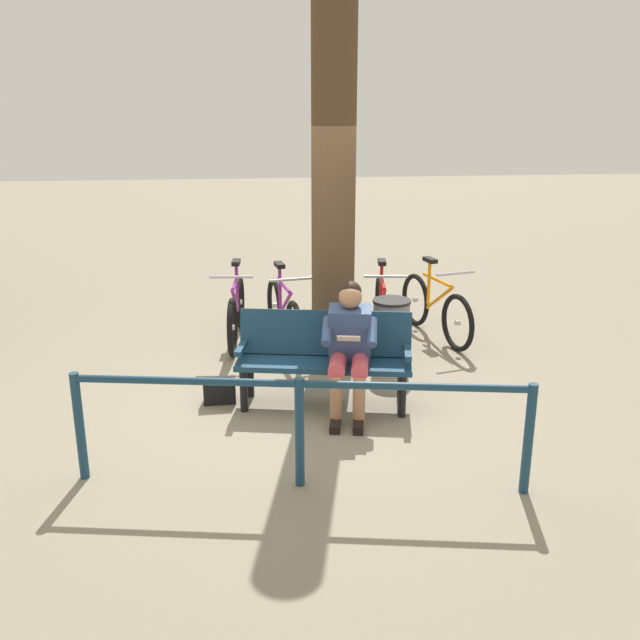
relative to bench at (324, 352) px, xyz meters
name	(u,v)px	position (x,y,z in m)	size (l,w,h in m)	color
ground_plane	(303,403)	(0.20, -0.02, -0.51)	(40.00, 40.00, 0.00)	gray
bench	(324,352)	(0.00, 0.00, 0.00)	(1.66, 0.78, 0.87)	navy
person_reading	(349,342)	(-0.20, 0.21, 0.16)	(0.54, 0.81, 1.20)	#334772
handbag	(219,391)	(0.98, -0.11, -0.39)	(0.30, 0.14, 0.24)	black
tree_trunk	(334,167)	(-0.20, -0.94, 1.59)	(0.44, 0.44, 4.20)	#4C3823
litter_bin	(391,334)	(-0.81, -0.85, -0.13)	(0.40, 0.40, 0.75)	slate
bicycle_orange	(435,308)	(-1.55, -1.76, -0.15)	(0.56, 1.65, 0.94)	black
bicycle_green	(382,311)	(-0.89, -1.72, -0.15)	(0.48, 1.67, 0.94)	black
bicycle_red	(330,311)	(-0.28, -1.78, -0.15)	(0.48, 1.68, 0.94)	black
bicycle_silver	(284,315)	(0.27, -1.71, -0.15)	(0.48, 1.67, 0.94)	black
bicycle_blue	(236,312)	(0.81, -1.90, -0.15)	(0.48, 1.68, 0.94)	black
railing_fence	(299,411)	(0.36, 1.45, 0.09)	(3.29, 0.65, 0.85)	navy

